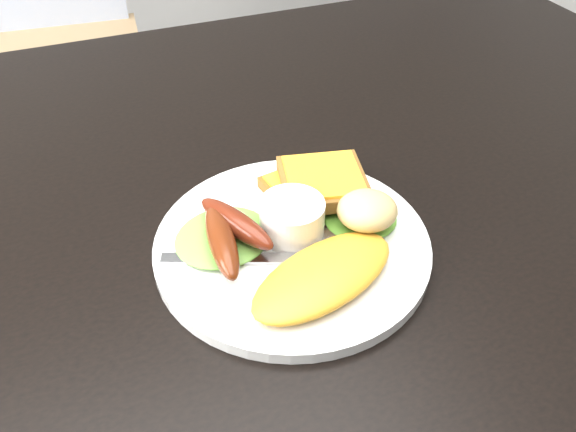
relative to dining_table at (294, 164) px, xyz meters
The scene contains 14 objects.
dining_table is the anchor object (origin of this frame).
dining_chair 1.11m from the dining_table, 102.75° to the left, with size 0.40×0.40×0.05m, color tan.
person 0.52m from the dining_table, 108.26° to the left, with size 0.53×0.35×1.47m, color navy.
plate 0.16m from the dining_table, 113.06° to the right, with size 0.25×0.25×0.01m, color white.
lettuce_left 0.18m from the dining_table, 133.75° to the right, with size 0.09×0.08×0.01m, color #5F9C37.
lettuce_right 0.16m from the dining_table, 88.17° to the right, with size 0.07×0.06×0.01m, color #508C24.
omelette 0.22m from the dining_table, 105.95° to the right, with size 0.14×0.07×0.02m, color gold.
sausage_a 0.20m from the dining_table, 130.76° to the right, with size 0.02×0.09×0.02m, color #601E12.
sausage_b 0.18m from the dining_table, 129.84° to the right, with size 0.02×0.09×0.02m, color #5D1C11.
ramekin 0.16m from the dining_table, 113.20° to the right, with size 0.06×0.06×0.03m, color white.
toast_a 0.10m from the dining_table, 107.75° to the right, with size 0.07×0.07×0.01m, color brown.
toast_b 0.12m from the dining_table, 97.15° to the right, with size 0.08×0.08×0.01m, color brown.
potato_salad 0.17m from the dining_table, 88.62° to the right, with size 0.06×0.05×0.03m, color #F4EEA5.
fork 0.20m from the dining_table, 125.06° to the right, with size 0.15×0.01×0.00m, color #ADAFB7.
Camera 1 is at (-0.21, -0.49, 1.11)m, focal length 35.00 mm.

